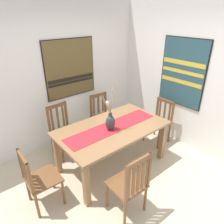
{
  "coord_description": "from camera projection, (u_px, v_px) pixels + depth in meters",
  "views": [
    {
      "loc": [
        -1.56,
        -1.66,
        2.43
      ],
      "look_at": [
        0.36,
        0.65,
        0.96
      ],
      "focal_mm": 32.85,
      "sensor_mm": 36.0,
      "label": 1
    }
  ],
  "objects": [
    {
      "name": "ground_plane",
      "position": [
        121.0,
        190.0,
        3.12
      ],
      "size": [
        6.4,
        6.4,
        0.03
      ],
      "primitive_type": "cube",
      "color": "beige"
    },
    {
      "name": "wall_back",
      "position": [
        55.0,
        76.0,
        3.8
      ],
      "size": [
        6.4,
        0.12,
        2.7
      ],
      "primitive_type": "cube",
      "color": "silver",
      "rests_on": "ground_plane"
    },
    {
      "name": "wall_side",
      "position": [
        201.0,
        80.0,
        3.58
      ],
      "size": [
        0.12,
        6.4,
        2.7
      ],
      "primitive_type": "cube",
      "color": "silver",
      "rests_on": "ground_plane"
    },
    {
      "name": "dining_table",
      "position": [
        112.0,
        133.0,
        3.34
      ],
      "size": [
        1.77,
        1.01,
        0.76
      ],
      "color": "#8E6642",
      "rests_on": "ground_plane"
    },
    {
      "name": "table_runner",
      "position": [
        112.0,
        127.0,
        3.3
      ],
      "size": [
        1.62,
        0.36,
        0.01
      ],
      "primitive_type": "cube",
      "color": "#B7232D",
      "rests_on": "dining_table"
    },
    {
      "name": "centerpiece_vase",
      "position": [
        110.0,
        121.0,
        3.16
      ],
      "size": [
        0.32,
        0.16,
        0.77
      ],
      "color": "#333338",
      "rests_on": "dining_table"
    },
    {
      "name": "chair_0",
      "position": [
        130.0,
        184.0,
        2.56
      ],
      "size": [
        0.43,
        0.43,
        0.96
      ],
      "color": "brown",
      "rests_on": "ground_plane"
    },
    {
      "name": "chair_1",
      "position": [
        160.0,
        121.0,
        4.11
      ],
      "size": [
        0.43,
        0.43,
        0.88
      ],
      "color": "brown",
      "rests_on": "ground_plane"
    },
    {
      "name": "chair_2",
      "position": [
        102.0,
        115.0,
        4.32
      ],
      "size": [
        0.45,
        0.45,
        0.9
      ],
      "color": "brown",
      "rests_on": "ground_plane"
    },
    {
      "name": "chair_3",
      "position": [
        38.0,
        178.0,
        2.67
      ],
      "size": [
        0.43,
        0.43,
        0.9
      ],
      "color": "brown",
      "rests_on": "ground_plane"
    },
    {
      "name": "chair_4",
      "position": [
        63.0,
        130.0,
        3.74
      ],
      "size": [
        0.45,
        0.45,
        0.96
      ],
      "color": "brown",
      "rests_on": "ground_plane"
    },
    {
      "name": "painting_on_back_wall",
      "position": [
        70.0,
        69.0,
        3.87
      ],
      "size": [
        1.03,
        0.05,
        1.09
      ],
      "color": "black"
    },
    {
      "name": "painting_on_side_wall",
      "position": [
        182.0,
        73.0,
        3.75
      ],
      "size": [
        0.05,
        0.9,
        1.24
      ],
      "color": "black"
    }
  ]
}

